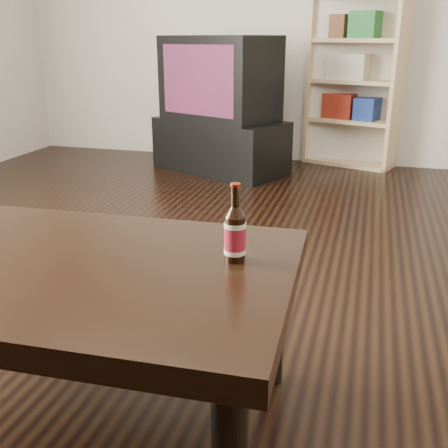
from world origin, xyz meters
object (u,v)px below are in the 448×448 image
(tv_stand, at_px, (220,146))
(bookshelf, at_px, (356,78))
(coffee_table, at_px, (49,281))
(tv, at_px, (220,79))
(beer_bottle, at_px, (235,234))

(tv_stand, xyz_separation_m, bookshelf, (1.04, 0.60, 0.53))
(tv_stand, xyz_separation_m, coffee_table, (0.39, -3.05, 0.22))
(tv, height_order, bookshelf, bookshelf)
(tv_stand, bearing_deg, tv, -90.00)
(coffee_table, distance_m, beer_bottle, 0.53)
(tv_stand, distance_m, beer_bottle, 3.08)
(tv, xyz_separation_m, coffee_table, (0.39, -3.05, -0.32))
(tv_stand, height_order, coffee_table, coffee_table)
(tv, relative_size, beer_bottle, 4.76)
(tv_stand, relative_size, bookshelf, 0.75)
(coffee_table, bearing_deg, beer_bottle, 14.36)
(tv, height_order, coffee_table, tv)
(coffee_table, bearing_deg, bookshelf, 79.93)
(coffee_table, bearing_deg, tv, 97.28)
(tv, distance_m, coffee_table, 3.09)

